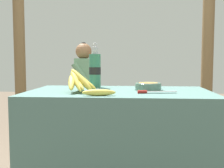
{
  "coord_description": "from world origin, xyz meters",
  "views": [
    {
      "loc": [
        0.1,
        -1.82,
        0.91
      ],
      "look_at": [
        -0.05,
        0.05,
        0.75
      ],
      "focal_mm": 45.0,
      "sensor_mm": 36.0,
      "label": 1
    }
  ],
  "objects_px": {
    "support_post_far": "(208,30)",
    "banana_bunch_ripe": "(79,81)",
    "knife": "(152,92)",
    "seated_vendor": "(79,84)",
    "banana_bunch_green": "(149,95)",
    "serving_bowl": "(148,86)",
    "support_post_near": "(19,32)",
    "loose_banana_front": "(99,93)",
    "wooden_bench": "(109,107)",
    "water_bottle": "(95,70)"
  },
  "relations": [
    {
      "from": "water_bottle",
      "to": "support_post_near",
      "type": "relative_size",
      "value": 0.13
    },
    {
      "from": "water_bottle",
      "to": "knife",
      "type": "height_order",
      "value": "water_bottle"
    },
    {
      "from": "loose_banana_front",
      "to": "wooden_bench",
      "type": "height_order",
      "value": "loose_banana_front"
    },
    {
      "from": "seated_vendor",
      "to": "banana_bunch_green",
      "type": "relative_size",
      "value": 3.83
    },
    {
      "from": "water_bottle",
      "to": "serving_bowl",
      "type": "bearing_deg",
      "value": -24.18
    },
    {
      "from": "serving_bowl",
      "to": "knife",
      "type": "relative_size",
      "value": 0.73
    },
    {
      "from": "support_post_near",
      "to": "banana_bunch_ripe",
      "type": "bearing_deg",
      "value": -57.34
    },
    {
      "from": "support_post_far",
      "to": "support_post_near",
      "type": "bearing_deg",
      "value": 180.0
    },
    {
      "from": "banana_bunch_ripe",
      "to": "loose_banana_front",
      "type": "xyz_separation_m",
      "value": [
        0.15,
        -0.18,
        -0.05
      ]
    },
    {
      "from": "banana_bunch_ripe",
      "to": "banana_bunch_green",
      "type": "distance_m",
      "value": 1.5
    },
    {
      "from": "knife",
      "to": "banana_bunch_green",
      "type": "distance_m",
      "value": 1.44
    },
    {
      "from": "banana_bunch_ripe",
      "to": "support_post_near",
      "type": "height_order",
      "value": "support_post_near"
    },
    {
      "from": "loose_banana_front",
      "to": "support_post_near",
      "type": "height_order",
      "value": "support_post_near"
    },
    {
      "from": "water_bottle",
      "to": "knife",
      "type": "bearing_deg",
      "value": -41.92
    },
    {
      "from": "knife",
      "to": "serving_bowl",
      "type": "bearing_deg",
      "value": 82.65
    },
    {
      "from": "loose_banana_front",
      "to": "seated_vendor",
      "type": "distance_m",
      "value": 1.58
    },
    {
      "from": "banana_bunch_ripe",
      "to": "seated_vendor",
      "type": "bearing_deg",
      "value": 101.01
    },
    {
      "from": "water_bottle",
      "to": "loose_banana_front",
      "type": "xyz_separation_m",
      "value": [
        0.09,
        -0.5,
        -0.11
      ]
    },
    {
      "from": "water_bottle",
      "to": "support_post_near",
      "type": "height_order",
      "value": "support_post_near"
    },
    {
      "from": "serving_bowl",
      "to": "knife",
      "type": "bearing_deg",
      "value": -86.19
    },
    {
      "from": "banana_bunch_ripe",
      "to": "loose_banana_front",
      "type": "height_order",
      "value": "banana_bunch_ripe"
    },
    {
      "from": "knife",
      "to": "seated_vendor",
      "type": "xyz_separation_m",
      "value": [
        -0.71,
        1.38,
        -0.07
      ]
    },
    {
      "from": "serving_bowl",
      "to": "banana_bunch_green",
      "type": "relative_size",
      "value": 0.6
    },
    {
      "from": "banana_bunch_ripe",
      "to": "knife",
      "type": "bearing_deg",
      "value": -5.18
    },
    {
      "from": "support_post_near",
      "to": "support_post_far",
      "type": "height_order",
      "value": "same"
    },
    {
      "from": "serving_bowl",
      "to": "seated_vendor",
      "type": "relative_size",
      "value": 0.16
    },
    {
      "from": "wooden_bench",
      "to": "seated_vendor",
      "type": "distance_m",
      "value": 0.42
    },
    {
      "from": "wooden_bench",
      "to": "support_post_far",
      "type": "relative_size",
      "value": 0.61
    },
    {
      "from": "banana_bunch_ripe",
      "to": "seated_vendor",
      "type": "xyz_separation_m",
      "value": [
        -0.26,
        1.34,
        -0.14
      ]
    },
    {
      "from": "support_post_near",
      "to": "support_post_far",
      "type": "xyz_separation_m",
      "value": [
        2.3,
        0.0,
        0.0
      ]
    },
    {
      "from": "banana_bunch_ripe",
      "to": "support_post_far",
      "type": "distance_m",
      "value": 2.14
    },
    {
      "from": "banana_bunch_green",
      "to": "support_post_near",
      "type": "distance_m",
      "value": 1.79
    },
    {
      "from": "support_post_far",
      "to": "banana_bunch_ripe",
      "type": "bearing_deg",
      "value": -125.65
    },
    {
      "from": "banana_bunch_green",
      "to": "support_post_near",
      "type": "relative_size",
      "value": 0.11
    },
    {
      "from": "loose_banana_front",
      "to": "support_post_far",
      "type": "height_order",
      "value": "support_post_far"
    },
    {
      "from": "banana_bunch_ripe",
      "to": "support_post_near",
      "type": "bearing_deg",
      "value": 122.66
    },
    {
      "from": "wooden_bench",
      "to": "support_post_near",
      "type": "distance_m",
      "value": 1.48
    },
    {
      "from": "knife",
      "to": "banana_bunch_ripe",
      "type": "bearing_deg",
      "value": 163.66
    },
    {
      "from": "wooden_bench",
      "to": "water_bottle",
      "type": "bearing_deg",
      "value": -90.22
    },
    {
      "from": "wooden_bench",
      "to": "serving_bowl",
      "type": "bearing_deg",
      "value": -73.06
    },
    {
      "from": "seated_vendor",
      "to": "banana_bunch_green",
      "type": "height_order",
      "value": "seated_vendor"
    },
    {
      "from": "wooden_bench",
      "to": "support_post_far",
      "type": "height_order",
      "value": "support_post_far"
    },
    {
      "from": "water_bottle",
      "to": "wooden_bench",
      "type": "bearing_deg",
      "value": 89.78
    },
    {
      "from": "water_bottle",
      "to": "loose_banana_front",
      "type": "relative_size",
      "value": 1.7
    },
    {
      "from": "seated_vendor",
      "to": "banana_bunch_green",
      "type": "bearing_deg",
      "value": 173.14
    },
    {
      "from": "wooden_bench",
      "to": "banana_bunch_green",
      "type": "xyz_separation_m",
      "value": [
        0.45,
        -0.0,
        0.14
      ]
    },
    {
      "from": "banana_bunch_green",
      "to": "support_post_far",
      "type": "xyz_separation_m",
      "value": [
        0.7,
        0.31,
        0.74
      ]
    },
    {
      "from": "water_bottle",
      "to": "knife",
      "type": "xyz_separation_m",
      "value": [
        0.39,
        -0.35,
        -0.12
      ]
    },
    {
      "from": "water_bottle",
      "to": "banana_bunch_green",
      "type": "distance_m",
      "value": 1.2
    },
    {
      "from": "wooden_bench",
      "to": "support_post_near",
      "type": "bearing_deg",
      "value": 164.84
    }
  ]
}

